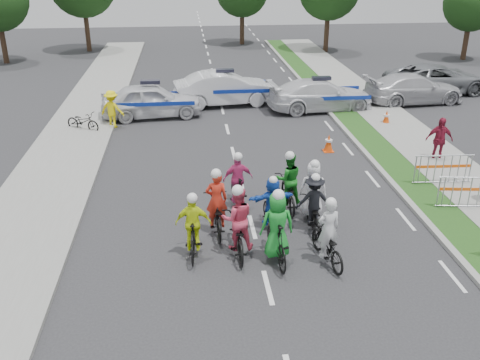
{
  "coord_description": "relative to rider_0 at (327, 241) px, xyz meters",
  "views": [
    {
      "loc": [
        -1.75,
        -10.5,
        7.5
      ],
      "look_at": [
        -0.26,
        3.92,
        1.1
      ],
      "focal_mm": 40.0,
      "sensor_mm": 36.0,
      "label": 1
    }
  ],
  "objects": [
    {
      "name": "ground",
      "position": [
        -1.66,
        -0.98,
        -0.62
      ],
      "size": [
        90.0,
        90.0,
        0.0
      ],
      "primitive_type": "plane",
      "color": "#28282B",
      "rests_on": "ground"
    },
    {
      "name": "curb_right",
      "position": [
        3.44,
        4.02,
        -0.56
      ],
      "size": [
        0.2,
        60.0,
        0.12
      ],
      "primitive_type": "cube",
      "color": "gray",
      "rests_on": "ground"
    },
    {
      "name": "grass_strip",
      "position": [
        4.14,
        4.02,
        -0.56
      ],
      "size": [
        1.2,
        60.0,
        0.11
      ],
      "primitive_type": "cube",
      "color": "#1C4616",
      "rests_on": "ground"
    },
    {
      "name": "sidewalk_right",
      "position": [
        5.94,
        4.02,
        -0.55
      ],
      "size": [
        2.4,
        60.0,
        0.13
      ],
      "primitive_type": "cube",
      "color": "gray",
      "rests_on": "ground"
    },
    {
      "name": "sidewalk_left",
      "position": [
        -8.16,
        4.02,
        -0.55
      ],
      "size": [
        3.0,
        60.0,
        0.13
      ],
      "primitive_type": "cube",
      "color": "gray",
      "rests_on": "ground"
    },
    {
      "name": "rider_0",
      "position": [
        0.0,
        0.0,
        0.0
      ],
      "size": [
        0.96,
        1.91,
        1.87
      ],
      "rotation": [
        0.0,
        0.0,
        3.33
      ],
      "color": "black",
      "rests_on": "ground"
    },
    {
      "name": "rider_1",
      "position": [
        -1.27,
        0.19,
        0.18
      ],
      "size": [
        0.9,
        1.99,
        2.06
      ],
      "rotation": [
        0.0,
        0.0,
        3.22
      ],
      "color": "black",
      "rests_on": "ground"
    },
    {
      "name": "rider_2",
      "position": [
        -2.23,
        0.65,
        0.12
      ],
      "size": [
        0.85,
        1.99,
        2.01
      ],
      "rotation": [
        0.0,
        0.0,
        3.16
      ],
      "color": "black",
      "rests_on": "ground"
    },
    {
      "name": "rider_3",
      "position": [
        -3.37,
        0.68,
        0.09
      ],
      "size": [
        0.95,
        1.77,
        1.83
      ],
      "rotation": [
        0.0,
        0.0,
        3.06
      ],
      "color": "black",
      "rests_on": "ground"
    },
    {
      "name": "rider_4",
      "position": [
        0.03,
        1.72,
        0.08
      ],
      "size": [
        1.0,
        1.76,
        1.78
      ],
      "rotation": [
        0.0,
        0.0,
        3.12
      ],
      "color": "black",
      "rests_on": "ground"
    },
    {
      "name": "rider_5",
      "position": [
        -1.12,
        1.9,
        0.09
      ],
      "size": [
        1.37,
        1.63,
        1.66
      ],
      "rotation": [
        0.0,
        0.0,
        3.3
      ],
      "color": "black",
      "rests_on": "ground"
    },
    {
      "name": "rider_6",
      "position": [
        -2.69,
        1.88,
        0.03
      ],
      "size": [
        0.72,
        1.94,
        1.96
      ],
      "rotation": [
        0.0,
        0.0,
        3.17
      ],
      "color": "black",
      "rests_on": "ground"
    },
    {
      "name": "rider_7",
      "position": [
        0.15,
        2.35,
        0.13
      ],
      "size": [
        0.87,
        1.88,
        1.92
      ],
      "rotation": [
        0.0,
        0.0,
        2.99
      ],
      "color": "black",
      "rests_on": "ground"
    },
    {
      "name": "rider_8",
      "position": [
        -0.43,
        3.13,
        0.09
      ],
      "size": [
        0.81,
        1.88,
        1.91
      ],
      "rotation": [
        0.0,
        0.0,
        3.16
      ],
      "color": "black",
      "rests_on": "ground"
    },
    {
      "name": "rider_9",
      "position": [
        -1.94,
        3.38,
        0.09
      ],
      "size": [
        0.97,
        1.8,
        1.84
      ],
      "rotation": [
        0.0,
        0.0,
        3.28
      ],
      "color": "black",
      "rests_on": "ground"
    },
    {
      "name": "police_car_0",
      "position": [
        -5.04,
        13.26,
        0.18
      ],
      "size": [
        4.88,
        2.46,
        1.59
      ],
      "primitive_type": "imported",
      "rotation": [
        0.0,
        0.0,
        1.7
      ],
      "color": "silver",
      "rests_on": "ground"
    },
    {
      "name": "police_car_1",
      "position": [
        -1.45,
        14.96,
        0.22
      ],
      "size": [
        5.28,
        2.43,
        1.68
      ],
      "primitive_type": "imported",
      "rotation": [
        0.0,
        0.0,
        1.7
      ],
      "color": "silver",
      "rests_on": "ground"
    },
    {
      "name": "police_car_2",
      "position": [
        3.14,
        13.59,
        0.13
      ],
      "size": [
        5.36,
        2.62,
        1.5
      ],
      "primitive_type": "imported",
      "rotation": [
        0.0,
        0.0,
        1.67
      ],
      "color": "silver",
      "rests_on": "ground"
    },
    {
      "name": "civilian_sedan",
      "position": [
        8.2,
        14.35,
        0.12
      ],
      "size": [
        5.31,
        2.66,
        1.48
      ],
      "primitive_type": "imported",
      "rotation": [
        0.0,
        0.0,
        1.69
      ],
      "color": "#BBBBC0",
      "rests_on": "ground"
    },
    {
      "name": "civilian_suv",
      "position": [
        10.27,
        16.21,
        0.16
      ],
      "size": [
        5.8,
        3.04,
        1.56
      ],
      "primitive_type": "imported",
      "rotation": [
        0.0,
        0.0,
        1.65
      ],
      "color": "slate",
      "rests_on": "ground"
    },
    {
      "name": "spectator_2",
      "position": [
        5.87,
        6.4,
        0.24
      ],
      "size": [
        1.05,
        0.53,
        1.72
      ],
      "primitive_type": "imported",
      "rotation": [
        0.0,
        0.0,
        -0.11
      ],
      "color": "maroon",
      "rests_on": "ground"
    },
    {
      "name": "marshal_hiviz",
      "position": [
        -6.7,
        11.84,
        0.22
      ],
      "size": [
        1.23,
        0.96,
        1.67
      ],
      "primitive_type": "imported",
      "rotation": [
        0.0,
        0.0,
        2.79
      ],
      "color": "yellow",
      "rests_on": "ground"
    },
    {
      "name": "barrier_1",
      "position": [
        5.04,
        2.39,
        -0.06
      ],
      "size": [
        2.05,
        0.75,
        1.12
      ],
      "primitive_type": null,
      "rotation": [
        0.0,
        0.0,
        -0.13
      ],
      "color": "#A5A8AD",
      "rests_on": "ground"
    },
    {
      "name": "barrier_2",
      "position": [
        5.04,
        4.23,
        -0.06
      ],
      "size": [
        2.02,
        0.58,
        1.12
      ],
      "primitive_type": null,
      "rotation": [
        0.0,
        0.0,
        -0.04
      ],
      "color": "#A5A8AD",
      "rests_on": "ground"
    },
    {
      "name": "cone_0",
      "position": [
        2.09,
        7.86,
        -0.28
      ],
      "size": [
        0.4,
        0.4,
        0.7
      ],
      "color": "#F24C0C",
      "rests_on": "ground"
    },
    {
      "name": "cone_1",
      "position": [
        5.54,
        10.89,
        -0.28
      ],
      "size": [
        0.4,
        0.4,
        0.7
      ],
      "color": "#F24C0C",
      "rests_on": "ground"
    },
    {
      "name": "parked_bike",
      "position": [
        -7.95,
        11.42,
        -0.18
      ],
      "size": [
        1.72,
        1.31,
        0.87
      ],
      "primitive_type": "imported",
      "rotation": [
        0.0,
        0.0,
        1.06
      ],
      "color": "black",
      "rests_on": "ground"
    },
    {
      "name": "tree_2",
      "position": [
        16.34,
        25.02,
        3.22
      ],
      "size": [
        3.85,
        3.85,
        5.77
      ],
      "color": "#382619",
      "rests_on": "ground"
    }
  ]
}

